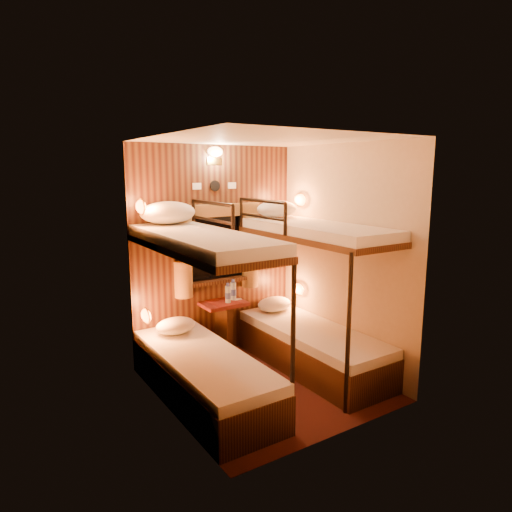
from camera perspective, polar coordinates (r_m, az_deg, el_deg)
floor at (r=4.76m, az=1.17°, el=-15.76°), size 2.10×2.10×0.00m
ceiling at (r=4.28m, az=1.29°, el=14.42°), size 2.10×2.10×0.00m
wall_back at (r=5.25m, az=-5.20°, el=0.53°), size 2.40×0.00×2.40m
wall_front at (r=3.57m, az=10.74°, el=-4.46°), size 2.40×0.00×2.40m
wall_left at (r=3.91m, az=-11.03°, el=-3.15°), size 0.00×2.40×2.40m
wall_right at (r=4.98m, az=10.80°, el=-0.17°), size 0.00×2.40×2.40m
back_panel at (r=5.24m, az=-5.13°, el=0.50°), size 2.00×0.03×2.40m
bunk_left at (r=4.30m, az=-6.64°, el=-10.72°), size 0.72×1.90×1.82m
bunk_right at (r=4.96m, az=7.01°, el=-7.75°), size 0.72×1.90×1.82m
window at (r=5.21m, az=-4.97°, el=0.25°), size 1.00×0.12×0.79m
curtains at (r=5.17m, az=-4.81°, el=1.09°), size 1.10×0.22×1.00m
back_fixtures at (r=5.13m, az=-5.14°, el=12.03°), size 0.54×0.09×0.48m
reading_lamps at (r=4.94m, az=-3.32°, el=0.39°), size 2.00×0.20×1.25m
table at (r=5.28m, az=-4.04°, el=-8.22°), size 0.50×0.34×0.66m
bottle_left at (r=5.14m, az=-3.52°, el=-4.83°), size 0.07×0.07×0.23m
bottle_right at (r=5.25m, az=-2.87°, el=-4.41°), size 0.07×0.07×0.24m
sachet_a at (r=5.31m, az=-2.22°, el=-5.39°), size 0.09×0.08×0.01m
sachet_b at (r=5.28m, az=-2.53°, el=-5.48°), size 0.08×0.06×0.01m
pillow_lower_left at (r=4.84m, az=-10.00°, el=-8.57°), size 0.42×0.30×0.17m
pillow_lower_right at (r=5.50m, az=2.30°, el=-6.02°), size 0.43×0.31×0.17m
pillow_upper_left at (r=4.70m, az=-10.98°, el=5.35°), size 0.58×0.41×0.23m
pillow_upper_right at (r=5.26m, az=2.61°, el=5.90°), size 0.49×0.35×0.19m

